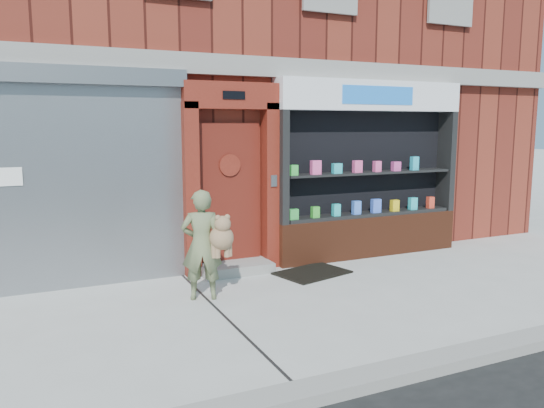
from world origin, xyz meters
TOP-DOWN VIEW (x-y plane):
  - ground at (0.00, 0.00)m, footprint 80.00×80.00m
  - curb at (0.00, -2.15)m, footprint 60.00×0.30m
  - building at (-0.00, 5.99)m, footprint 12.00×8.16m
  - shutter_bay at (-3.00, 1.93)m, footprint 3.10×0.30m
  - red_door_bay at (-0.75, 1.86)m, footprint 1.52×0.58m
  - pharmacy_bay at (1.75, 1.81)m, footprint 3.50×0.41m
  - woman at (-1.55, 0.71)m, footprint 0.70×0.51m
  - doormat at (0.30, 1.17)m, footprint 1.21×0.98m

SIDE VIEW (x-z plane):
  - ground at x=0.00m, z-range 0.00..0.00m
  - doormat at x=0.30m, z-range 0.00..0.03m
  - curb at x=0.00m, z-range 0.00..0.12m
  - woman at x=-1.55m, z-range 0.02..1.47m
  - pharmacy_bay at x=1.75m, z-range -0.13..2.87m
  - red_door_bay at x=-0.75m, z-range 0.01..2.91m
  - shutter_bay at x=-3.00m, z-range 0.20..3.24m
  - building at x=0.00m, z-range 0.00..8.00m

